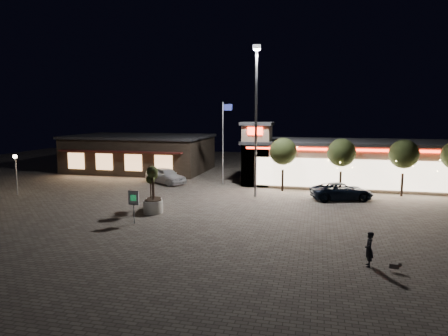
% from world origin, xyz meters
% --- Properties ---
extents(ground, '(90.00, 90.00, 0.00)m').
position_xyz_m(ground, '(0.00, 0.00, 0.00)').
color(ground, slate).
rests_on(ground, ground).
extents(retail_building, '(20.40, 8.40, 6.10)m').
position_xyz_m(retail_building, '(9.51, 15.82, 2.21)').
color(retail_building, gray).
rests_on(retail_building, ground).
extents(restaurant_building, '(16.40, 11.00, 4.30)m').
position_xyz_m(restaurant_building, '(-14.00, 19.97, 2.16)').
color(restaurant_building, '#382D23').
rests_on(restaurant_building, ground).
extents(floodlight_pole, '(0.60, 0.40, 12.38)m').
position_xyz_m(floodlight_pole, '(2.00, 8.00, 7.02)').
color(floodlight_pole, gray).
rests_on(floodlight_pole, ground).
extents(flagpole, '(0.95, 0.10, 8.00)m').
position_xyz_m(flagpole, '(-1.90, 13.00, 4.74)').
color(flagpole, white).
rests_on(flagpole, ground).
extents(lamp_post_west, '(0.36, 0.36, 3.48)m').
position_xyz_m(lamp_post_west, '(-18.00, 4.00, 2.46)').
color(lamp_post_west, gray).
rests_on(lamp_post_west, ground).
extents(string_tree_a, '(2.42, 2.42, 4.79)m').
position_xyz_m(string_tree_a, '(4.00, 11.00, 3.56)').
color(string_tree_a, '#332319').
rests_on(string_tree_a, ground).
extents(string_tree_b, '(2.42, 2.42, 4.79)m').
position_xyz_m(string_tree_b, '(9.00, 11.00, 3.56)').
color(string_tree_b, '#332319').
rests_on(string_tree_b, ground).
extents(string_tree_c, '(2.42, 2.42, 4.79)m').
position_xyz_m(string_tree_c, '(14.00, 11.00, 3.56)').
color(string_tree_c, '#332319').
rests_on(string_tree_c, ground).
extents(pickup_truck, '(5.40, 3.63, 1.37)m').
position_xyz_m(pickup_truck, '(8.99, 8.42, 0.69)').
color(pickup_truck, black).
rests_on(pickup_truck, ground).
extents(white_sedan, '(5.09, 4.00, 1.62)m').
position_xyz_m(white_sedan, '(-7.60, 12.00, 0.81)').
color(white_sedan, silver).
rests_on(white_sedan, ground).
extents(pedestrian, '(0.41, 0.60, 1.62)m').
position_xyz_m(pedestrian, '(9.45, -6.03, 0.81)').
color(pedestrian, black).
rests_on(pedestrian, ground).
extents(dog, '(0.52, 0.20, 0.28)m').
position_xyz_m(dog, '(10.56, -6.42, 0.28)').
color(dog, '#59514C').
rests_on(dog, ground).
extents(planter_left, '(1.16, 1.16, 2.86)m').
position_xyz_m(planter_left, '(-4.53, 1.96, 0.88)').
color(planter_left, silver).
rests_on(planter_left, ground).
extents(planter_mid, '(1.07, 1.07, 2.63)m').
position_xyz_m(planter_mid, '(-4.45, 1.25, 0.81)').
color(planter_mid, silver).
rests_on(planter_mid, ground).
extents(planter_right, '(1.36, 1.36, 3.34)m').
position_xyz_m(planter_right, '(-4.10, 0.80, 1.03)').
color(planter_right, silver).
rests_on(planter_right, ground).
extents(valet_sign, '(0.70, 0.11, 2.13)m').
position_xyz_m(valet_sign, '(-4.20, -1.97, 1.49)').
color(valet_sign, gray).
rests_on(valet_sign, ground).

